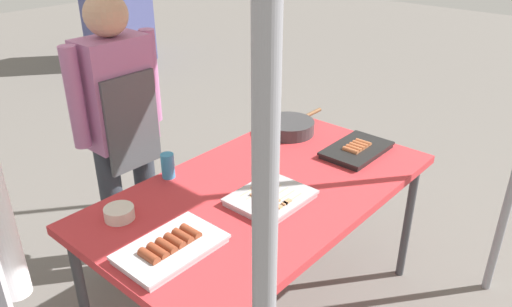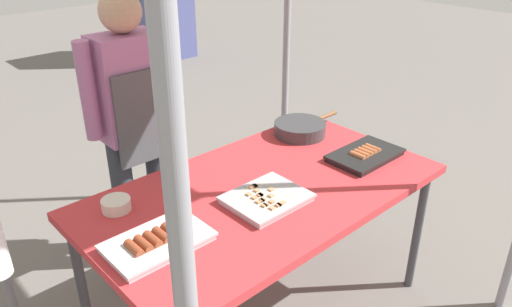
{
  "view_description": "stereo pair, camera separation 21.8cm",
  "coord_description": "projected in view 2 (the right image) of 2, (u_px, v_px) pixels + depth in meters",
  "views": [
    {
      "loc": [
        -1.47,
        -1.23,
        1.88
      ],
      "look_at": [
        0.0,
        0.05,
        0.9
      ],
      "focal_mm": 34.73,
      "sensor_mm": 36.0,
      "label": 1
    },
    {
      "loc": [
        -1.32,
        -1.39,
        1.88
      ],
      "look_at": [
        0.0,
        0.05,
        0.9
      ],
      "focal_mm": 34.73,
      "sensor_mm": 36.0,
      "label": 2
    }
  ],
  "objects": [
    {
      "name": "tray_meat_skewers",
      "position": [
        266.0,
        199.0,
        2.1
      ],
      "size": [
        0.33,
        0.27,
        0.04
      ],
      "color": "#ADADB2",
      "rests_on": "stall_table"
    },
    {
      "name": "cooking_wok",
      "position": [
        300.0,
        128.0,
        2.71
      ],
      "size": [
        0.44,
        0.28,
        0.07
      ],
      "color": "#38383A",
      "rests_on": "stall_table"
    },
    {
      "name": "condiment_bowl",
      "position": [
        116.0,
        205.0,
        2.04
      ],
      "size": [
        0.12,
        0.12,
        0.05
      ],
      "primitive_type": "cylinder",
      "color": "silver",
      "rests_on": "stall_table"
    },
    {
      "name": "vendor_woman",
      "position": [
        133.0,
        114.0,
        2.6
      ],
      "size": [
        0.52,
        0.22,
        1.53
      ],
      "rotation": [
        0.0,
        0.0,
        3.14
      ],
      "color": "#333842",
      "rests_on": "ground"
    },
    {
      "name": "stall_table",
      "position": [
        263.0,
        197.0,
        2.24
      ],
      "size": [
        1.6,
        0.9,
        0.75
      ],
      "color": "#C63338",
      "rests_on": "ground"
    },
    {
      "name": "tray_grilled_sausages",
      "position": [
        365.0,
        155.0,
        2.46
      ],
      "size": [
        0.37,
        0.23,
        0.05
      ],
      "color": "black",
      "rests_on": "stall_table"
    },
    {
      "name": "tray_pork_links",
      "position": [
        158.0,
        241.0,
        1.82
      ],
      "size": [
        0.38,
        0.24,
        0.06
      ],
      "color": "silver",
      "rests_on": "stall_table"
    },
    {
      "name": "drink_cup_near_edge",
      "position": [
        171.0,
        161.0,
        2.31
      ],
      "size": [
        0.06,
        0.06,
        0.12
      ],
      "primitive_type": "cylinder",
      "color": "#338CBF",
      "rests_on": "stall_table"
    }
  ]
}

